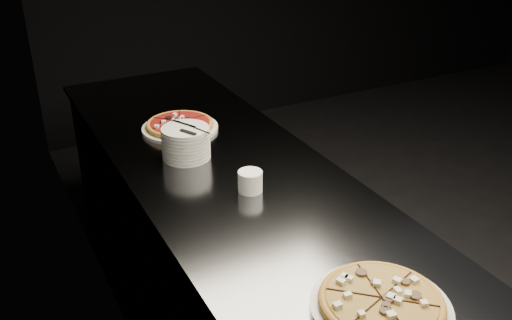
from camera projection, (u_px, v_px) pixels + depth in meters
name	position (u px, v px, depth m)	size (l,w,h in m)	color
wall_left	(116.00, 55.00, 1.76)	(0.02, 5.00, 2.80)	black
counter	(231.00, 267.00, 2.33)	(0.74, 2.44, 0.92)	#5A5B61
pizza_mushroom	(381.00, 303.00, 1.42)	(0.40, 0.40, 0.04)	silver
pizza_tomato	(180.00, 126.00, 2.43)	(0.33, 0.33, 0.04)	silver
plate_stack	(186.00, 143.00, 2.18)	(0.18, 0.18, 0.12)	silver
cutlery	(188.00, 128.00, 2.14)	(0.07, 0.19, 0.01)	#B1B3B8
ramekin	(250.00, 181.00, 1.95)	(0.08, 0.08, 0.07)	white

